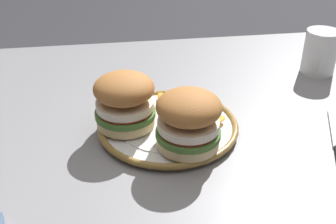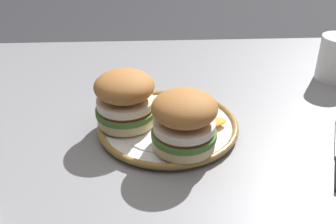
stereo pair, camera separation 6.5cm
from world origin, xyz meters
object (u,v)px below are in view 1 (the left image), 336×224
Objects in this scene: dining_table at (196,159)px; drinking_glass at (320,54)px; sandwich_half_right at (125,100)px; dinner_plate at (168,126)px; sandwich_half_left at (189,119)px.

drinking_glass reaches higher than dining_table.
sandwich_half_right is at bearing 3.82° from dining_table.
sandwich_half_right is at bearing 22.23° from drinking_glass.
sandwich_half_left is at bearing 107.42° from dinner_plate.
dining_table is 13.20× the size of drinking_glass.
drinking_glass is at bearing -157.77° from sandwich_half_right.
dinner_plate is at bearing -72.58° from sandwich_half_left.
drinking_glass reaches higher than dinner_plate.
dinner_plate is 1.71× the size of sandwich_half_right.
drinking_glass is (-0.47, -0.19, -0.02)m from sandwich_half_right.
dining_table is 0.19m from sandwich_half_left.
dinner_plate is at bearing 14.77° from dining_table.
dining_table is at bearing -112.63° from sandwich_half_left.
dining_table is at bearing 28.92° from drinking_glass.
dinner_plate reaches higher than dining_table.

